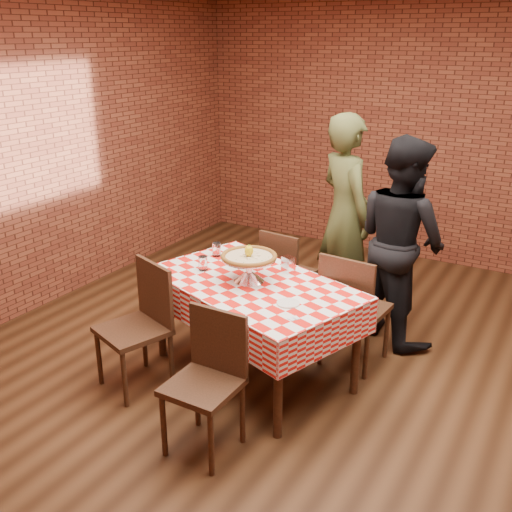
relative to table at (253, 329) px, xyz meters
The scene contains 19 objects.
ground 0.56m from the table, 14.29° to the left, with size 6.00×6.00×0.00m, color black.
back_wall 3.31m from the table, 82.62° to the left, with size 5.50×5.50×0.00m, color maroon.
table is the anchor object (origin of this frame).
tablecloth 0.25m from the table, 63.43° to the left, with size 1.56×0.95×0.26m, color red, non-canonical shape.
pizza_stand 0.47m from the table, behind, with size 0.40×0.40×0.18m, color silver, non-canonical shape.
pizza 0.57m from the table, behind, with size 0.41×0.41×0.03m, color beige.
lemon 0.61m from the table, behind, with size 0.06×0.06×0.08m, color #FFEE13.
water_glass_left 0.62m from the table, behind, with size 0.07×0.07×0.11m, color white.
water_glass_right 0.75m from the table, 149.29° to the left, with size 0.07×0.07×0.11m, color white.
side_plate 0.59m from the table, 27.17° to the right, with size 0.15×0.15×0.01m, color white.
sweetener_packet_a 0.75m from the table, 37.07° to the right, with size 0.05×0.04×0.01m, color white.
sweetener_packet_b 0.75m from the table, 34.31° to the right, with size 0.05×0.04×0.01m, color white.
condiment_caddy 0.55m from the table, 65.00° to the left, with size 0.09×0.07×0.12m, color silver.
chair_near_left 0.88m from the table, 138.63° to the right, with size 0.44×0.44×0.92m, color #452616, non-canonical shape.
chair_near_right 0.93m from the table, 78.51° to the right, with size 0.41×0.41×0.89m, color #452616, non-canonical shape.
chair_far_left 0.96m from the table, 101.08° to the left, with size 0.38×0.38×0.86m, color #452616, non-canonical shape.
chair_far_right 0.82m from the table, 43.38° to the left, with size 0.44×0.44×0.93m, color #452616, non-canonical shape.
diner_olive 1.52m from the table, 84.89° to the left, with size 0.66×0.44×1.82m, color #434823.
diner_black 1.44m from the table, 57.65° to the left, with size 0.83×0.65×1.71m, color black.
Camera 1 is at (1.58, -3.45, 2.44)m, focal length 41.16 mm.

